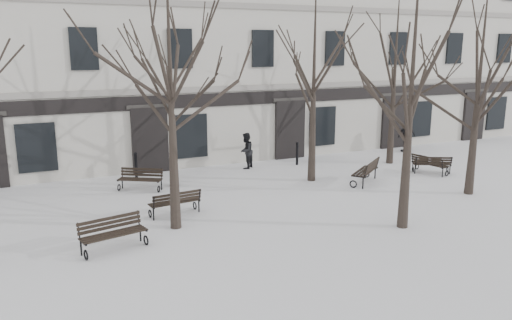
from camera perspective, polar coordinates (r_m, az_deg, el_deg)
ground at (r=16.89m, az=6.13°, el=-6.18°), size 100.00×100.00×0.00m
building at (r=27.90m, az=-7.56°, el=12.77°), size 40.40×10.20×11.40m
tree_1 at (r=14.82m, az=-9.85°, el=11.75°), size 5.87×5.87×8.39m
tree_2 at (r=15.37m, az=17.56°, el=11.05°), size 5.77×5.77×8.25m
tree_3 at (r=20.02m, az=24.35°, el=10.30°), size 5.58×5.58×7.98m
tree_4 at (r=19.67m, az=-9.89°, el=11.15°), size 5.57×5.57×7.95m
tree_5 at (r=20.37m, az=6.71°, el=12.23°), size 5.93×5.93×8.48m
tree_6 at (r=24.34m, az=15.70°, el=11.56°), size 5.76×5.76×8.23m
bench_0 at (r=14.37m, az=-16.05°, el=-7.98°), size 1.88×1.02×0.90m
bench_1 at (r=16.76m, az=-9.22°, el=-4.75°), size 1.75×0.82×0.85m
bench_2 at (r=23.33m, az=19.48°, el=-0.41°), size 1.66×1.22×0.81m
bench_3 at (r=19.96m, az=-13.07°, el=-2.07°), size 1.73×1.40×0.85m
bench_4 at (r=20.89m, az=12.53°, el=-1.20°), size 1.92×1.70×0.97m
bench_5 at (r=23.30m, az=19.17°, el=-0.39°), size 0.89×1.69×0.82m
bollard_a at (r=21.62m, az=-13.57°, el=-0.53°), size 0.15×0.15×1.16m
bollard_b at (r=23.68m, az=4.73°, el=0.84°), size 0.14×0.14×1.10m
pedestrian_b at (r=23.02m, az=-1.14°, el=-0.96°), size 1.02×1.01×1.66m
pedestrian_c at (r=27.86m, az=16.71°, el=0.91°), size 1.05×0.49×1.74m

